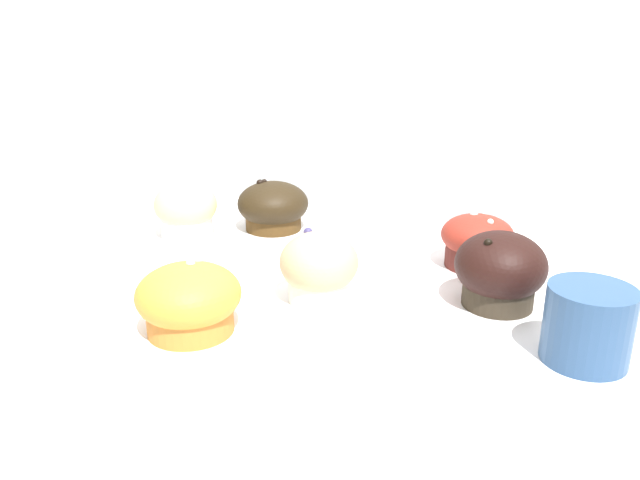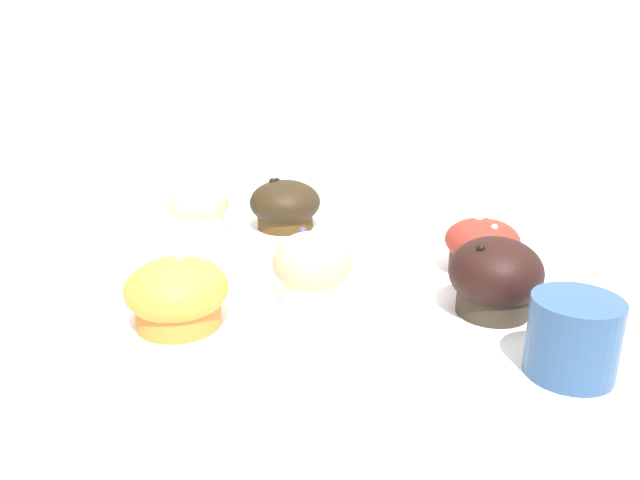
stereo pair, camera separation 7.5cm
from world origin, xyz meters
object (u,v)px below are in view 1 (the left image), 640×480
muffin_front_center (477,241)px  muffin_front_right (500,271)px  muffin_front_left (319,268)px  muffin_back_left (189,300)px  coffee_cup (589,322)px  muffin_back_center (273,207)px  muffin_back_right (186,210)px

muffin_front_center → muffin_front_right: 0.12m
muffin_front_left → muffin_front_right: muffin_front_right is taller
muffin_back_left → muffin_front_left: 0.16m
coffee_cup → muffin_back_center: bearing=150.6°
muffin_back_right → muffin_front_left: (0.27, -0.14, -0.00)m
muffin_front_center → muffin_front_right: size_ratio=0.93×
muffin_front_center → muffin_back_center: muffin_back_center is taller
muffin_front_right → muffin_back_right: bearing=170.6°
muffin_back_left → muffin_front_right: size_ratio=1.07×
muffin_back_right → muffin_front_right: size_ratio=0.91×
muffin_back_center → muffin_front_center: bearing=-8.1°
muffin_front_center → muffin_back_left: 0.39m
muffin_back_left → muffin_front_left: bearing=50.9°
muffin_back_right → muffin_front_right: 0.47m
muffin_front_center → muffin_back_center: 0.32m
muffin_back_right → coffee_cup: muffin_back_right is taller
muffin_back_left → coffee_cup: 0.40m
muffin_front_right → coffee_cup: size_ratio=0.86×
muffin_front_center → muffin_front_left: bearing=-131.5°
muffin_back_right → muffin_front_left: size_ratio=1.02×
muffin_front_right → muffin_front_center: bearing=109.6°
muffin_front_left → muffin_back_left: bearing=-129.1°
muffin_back_left → muffin_front_left: (0.10, 0.12, 0.01)m
muffin_back_right → coffee_cup: 0.58m
coffee_cup → muffin_back_right: bearing=162.9°
muffin_front_right → muffin_back_center: 0.39m
muffin_back_left → muffin_front_right: bearing=31.8°
muffin_back_center → coffee_cup: muffin_back_center is taller
muffin_back_left → muffin_front_left: size_ratio=1.20×
muffin_front_left → muffin_front_right: bearing=17.4°
muffin_back_left → muffin_front_right: (0.29, 0.18, 0.01)m
muffin_front_left → muffin_front_right: size_ratio=0.89×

